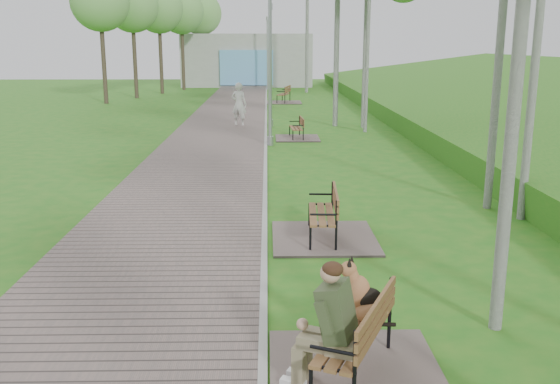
{
  "coord_description": "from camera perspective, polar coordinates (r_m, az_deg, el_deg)",
  "views": [
    {
      "loc": [
        0.06,
        0.55,
        3.33
      ],
      "look_at": [
        0.25,
        9.93,
        1.08
      ],
      "focal_mm": 40.0,
      "sensor_mm": 36.0,
      "label": 1
    }
  ],
  "objects": [
    {
      "name": "kerb",
      "position": [
        21.21,
        -1.32,
        4.51
      ],
      "size": [
        0.1,
        67.0,
        0.05
      ],
      "primitive_type": "cube",
      "color": "#999993",
      "rests_on": "ground"
    },
    {
      "name": "walkway",
      "position": [
        21.28,
        -6.05,
        4.46
      ],
      "size": [
        3.5,
        67.0,
        0.04
      ],
      "primitive_type": "cube",
      "color": "#665853",
      "rests_on": "ground"
    },
    {
      "name": "bench_far",
      "position": [
        35.89,
        0.33,
        8.52
      ],
      "size": [
        1.94,
        2.15,
        1.19
      ],
      "color": "#665853",
      "rests_on": "ground"
    },
    {
      "name": "pedestrian_near",
      "position": [
        25.75,
        -3.77,
        8.0
      ],
      "size": [
        0.75,
        0.62,
        1.77
      ],
      "primitive_type": "imported",
      "rotation": [
        0.0,
        0.0,
        2.79
      ],
      "color": "silver",
      "rests_on": "ground"
    },
    {
      "name": "bench_main",
      "position": [
        6.45,
        6.37,
        -13.32
      ],
      "size": [
        1.78,
        1.97,
        1.55
      ],
      "color": "#665853",
      "rests_on": "ground"
    },
    {
      "name": "bench_second",
      "position": [
        10.86,
        3.87,
        -3.29
      ],
      "size": [
        1.79,
        1.99,
        1.1
      ],
      "color": "#665853",
      "rests_on": "ground"
    },
    {
      "name": "lamp_post_second",
      "position": [
        20.59,
        -0.91,
        11.03
      ],
      "size": [
        0.2,
        0.2,
        5.24
      ],
      "color": "#9DA0A5",
      "rests_on": "ground"
    },
    {
      "name": "lamp_post_far",
      "position": [
        45.96,
        -1.15,
        12.33
      ],
      "size": [
        0.2,
        0.2,
        5.14
      ],
      "color": "#9DA0A5",
      "rests_on": "ground"
    },
    {
      "name": "bench_third",
      "position": [
        22.28,
        1.51,
        5.33
      ],
      "size": [
        1.54,
        1.72,
        0.95
      ],
      "color": "#665853",
      "rests_on": "ground"
    },
    {
      "name": "lamp_post_third",
      "position": [
        25.45,
        -0.86,
        11.06
      ],
      "size": [
        0.19,
        0.19,
        4.83
      ],
      "color": "#9DA0A5",
      "rests_on": "ground"
    },
    {
      "name": "building_north",
      "position": [
        50.46,
        -3.0,
        11.95
      ],
      "size": [
        10.0,
        5.2,
        4.0
      ],
      "color": "#9E9E99",
      "rests_on": "ground"
    }
  ]
}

